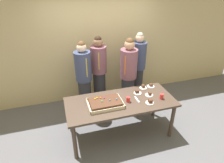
{
  "coord_description": "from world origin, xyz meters",
  "views": [
    {
      "loc": [
        -1.01,
        -2.76,
        2.8
      ],
      "look_at": [
        -0.12,
        0.15,
        1.13
      ],
      "focal_mm": 31.16,
      "sensor_mm": 36.0,
      "label": 1
    }
  ],
  "objects_px": {
    "person_far_right_suit": "(138,67)",
    "party_table": "(121,105)",
    "cake_server_utensil": "(137,99)",
    "person_striped_tie_right": "(128,75)",
    "plated_slice_far_left": "(137,92)",
    "plated_slice_far_right": "(150,102)",
    "drink_cup_nearest": "(128,99)",
    "plated_slice_center_front": "(143,87)",
    "person_serving_front": "(84,79)",
    "person_green_shirt_behind": "(99,72)",
    "sheet_cake": "(105,103)",
    "plated_slice_near_right": "(151,86)",
    "plated_slice_near_left": "(149,94)",
    "drink_cup_middle": "(162,96)"
  },
  "relations": [
    {
      "from": "person_far_right_suit",
      "to": "party_table",
      "type": "bearing_deg",
      "value": 8.33
    },
    {
      "from": "cake_server_utensil",
      "to": "person_striped_tie_right",
      "type": "distance_m",
      "value": 0.81
    },
    {
      "from": "party_table",
      "to": "plated_slice_far_left",
      "type": "distance_m",
      "value": 0.44
    },
    {
      "from": "plated_slice_far_right",
      "to": "person_far_right_suit",
      "type": "distance_m",
      "value": 1.34
    },
    {
      "from": "plated_slice_far_right",
      "to": "drink_cup_nearest",
      "type": "height_order",
      "value": "drink_cup_nearest"
    },
    {
      "from": "plated_slice_far_right",
      "to": "person_striped_tie_right",
      "type": "bearing_deg",
      "value": 92.92
    },
    {
      "from": "party_table",
      "to": "plated_slice_far_left",
      "type": "height_order",
      "value": "plated_slice_far_left"
    },
    {
      "from": "plated_slice_center_front",
      "to": "drink_cup_nearest",
      "type": "distance_m",
      "value": 0.6
    },
    {
      "from": "person_serving_front",
      "to": "person_far_right_suit",
      "type": "height_order",
      "value": "person_far_right_suit"
    },
    {
      "from": "drink_cup_nearest",
      "to": "person_green_shirt_behind",
      "type": "bearing_deg",
      "value": 102.99
    },
    {
      "from": "sheet_cake",
      "to": "plated_slice_center_front",
      "type": "xyz_separation_m",
      "value": [
        0.9,
        0.34,
        -0.02
      ]
    },
    {
      "from": "party_table",
      "to": "plated_slice_near_right",
      "type": "bearing_deg",
      "value": 22.81
    },
    {
      "from": "cake_server_utensil",
      "to": "person_green_shirt_behind",
      "type": "xyz_separation_m",
      "value": [
        -0.45,
        1.13,
        0.1
      ]
    },
    {
      "from": "plated_slice_center_front",
      "to": "person_serving_front",
      "type": "height_order",
      "value": "person_serving_front"
    },
    {
      "from": "sheet_cake",
      "to": "person_serving_front",
      "type": "bearing_deg",
      "value": 103.89
    },
    {
      "from": "person_serving_front",
      "to": "plated_slice_far_left",
      "type": "bearing_deg",
      "value": 38.81
    },
    {
      "from": "plated_slice_near_left",
      "to": "person_serving_front",
      "type": "xyz_separation_m",
      "value": [
        -1.11,
        0.84,
        0.08
      ]
    },
    {
      "from": "cake_server_utensil",
      "to": "person_far_right_suit",
      "type": "bearing_deg",
      "value": 66.0
    },
    {
      "from": "cake_server_utensil",
      "to": "drink_cup_middle",
      "type": "bearing_deg",
      "value": -13.13
    },
    {
      "from": "plated_slice_far_left",
      "to": "person_serving_front",
      "type": "height_order",
      "value": "person_serving_front"
    },
    {
      "from": "person_green_shirt_behind",
      "to": "plated_slice_near_left",
      "type": "bearing_deg",
      "value": 42.86
    },
    {
      "from": "cake_server_utensil",
      "to": "person_striped_tie_right",
      "type": "height_order",
      "value": "person_striped_tie_right"
    },
    {
      "from": "person_green_shirt_behind",
      "to": "person_far_right_suit",
      "type": "distance_m",
      "value": 0.95
    },
    {
      "from": "party_table",
      "to": "plated_slice_near_left",
      "type": "relative_size",
      "value": 13.31
    },
    {
      "from": "plated_slice_near_right",
      "to": "plated_slice_far_right",
      "type": "distance_m",
      "value": 0.6
    },
    {
      "from": "plated_slice_near_right",
      "to": "cake_server_utensil",
      "type": "distance_m",
      "value": 0.59
    },
    {
      "from": "plated_slice_center_front",
      "to": "drink_cup_nearest",
      "type": "relative_size",
      "value": 1.5
    },
    {
      "from": "person_green_shirt_behind",
      "to": "person_striped_tie_right",
      "type": "height_order",
      "value": "person_striped_tie_right"
    },
    {
      "from": "party_table",
      "to": "person_serving_front",
      "type": "xyz_separation_m",
      "value": [
        -0.52,
        0.86,
        0.19
      ]
    },
    {
      "from": "sheet_cake",
      "to": "person_far_right_suit",
      "type": "relative_size",
      "value": 0.36
    },
    {
      "from": "person_green_shirt_behind",
      "to": "person_far_right_suit",
      "type": "relative_size",
      "value": 1.0
    },
    {
      "from": "sheet_cake",
      "to": "plated_slice_near_right",
      "type": "height_order",
      "value": "sheet_cake"
    },
    {
      "from": "plated_slice_near_right",
      "to": "plated_slice_center_front",
      "type": "distance_m",
      "value": 0.18
    },
    {
      "from": "cake_server_utensil",
      "to": "person_striped_tie_right",
      "type": "relative_size",
      "value": 0.12
    },
    {
      "from": "plated_slice_near_right",
      "to": "plated_slice_far_left",
      "type": "bearing_deg",
      "value": -156.51
    },
    {
      "from": "plated_slice_center_front",
      "to": "drink_cup_middle",
      "type": "bearing_deg",
      "value": -71.12
    },
    {
      "from": "plated_slice_far_right",
      "to": "drink_cup_nearest",
      "type": "xyz_separation_m",
      "value": [
        -0.36,
        0.15,
        0.02
      ]
    },
    {
      "from": "plated_slice_far_left",
      "to": "plated_slice_near_left",
      "type": "bearing_deg",
      "value": -35.07
    },
    {
      "from": "party_table",
      "to": "cake_server_utensil",
      "type": "height_order",
      "value": "cake_server_utensil"
    },
    {
      "from": "plated_slice_near_left",
      "to": "drink_cup_middle",
      "type": "distance_m",
      "value": 0.24
    },
    {
      "from": "sheet_cake",
      "to": "cake_server_utensil",
      "type": "height_order",
      "value": "sheet_cake"
    },
    {
      "from": "plated_slice_near_right",
      "to": "person_striped_tie_right",
      "type": "bearing_deg",
      "value": 127.79
    },
    {
      "from": "plated_slice_far_left",
      "to": "drink_cup_nearest",
      "type": "bearing_deg",
      "value": -141.49
    },
    {
      "from": "plated_slice_far_right",
      "to": "person_serving_front",
      "type": "relative_size",
      "value": 0.09
    },
    {
      "from": "person_green_shirt_behind",
      "to": "person_striped_tie_right",
      "type": "bearing_deg",
      "value": 68.43
    },
    {
      "from": "person_serving_front",
      "to": "plated_slice_near_left",
      "type": "bearing_deg",
      "value": 39.19
    },
    {
      "from": "party_table",
      "to": "drink_cup_middle",
      "type": "relative_size",
      "value": 19.97
    },
    {
      "from": "cake_server_utensil",
      "to": "person_far_right_suit",
      "type": "height_order",
      "value": "person_far_right_suit"
    },
    {
      "from": "party_table",
      "to": "person_striped_tie_right",
      "type": "relative_size",
      "value": 1.17
    },
    {
      "from": "party_table",
      "to": "drink_cup_nearest",
      "type": "height_order",
      "value": "drink_cup_nearest"
    }
  ]
}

